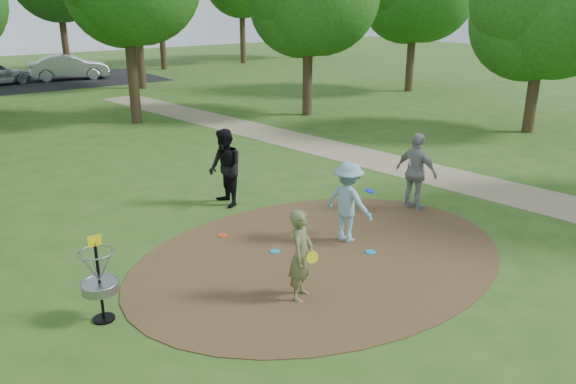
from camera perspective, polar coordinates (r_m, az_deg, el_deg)
ground at (r=11.82m, az=3.46°, el=-6.59°), size 100.00×100.00×0.00m
dirt_clearing at (r=11.82m, az=3.46°, el=-6.55°), size 8.40×8.40×0.02m
footpath at (r=17.54m, az=15.79°, el=1.44°), size 7.55×39.89×0.01m
parking_lot at (r=39.50m, az=-23.34°, el=10.20°), size 14.00×8.00×0.01m
player_observer_with_disc at (r=9.92m, az=1.35°, el=-6.44°), size 0.74×0.69×1.69m
player_throwing_with_disc at (r=12.31m, az=6.13°, el=-1.02°), size 1.22×1.31×1.81m
player_walking_with_disc at (r=14.40m, az=-6.39°, el=2.41°), size 0.86×1.05×2.01m
player_waiting_with_disc at (r=14.41m, az=12.90°, el=1.99°), size 0.64×1.22×1.99m
disc_ground_cyan at (r=11.98m, az=-1.33°, el=-6.04°), size 0.22×0.22×0.02m
disc_ground_blue at (r=12.08m, az=8.38°, el=-6.04°), size 0.22×0.22×0.02m
disc_ground_red at (r=12.83m, az=-6.70°, el=-4.39°), size 0.22×0.22×0.02m
car_right at (r=40.17m, az=-21.33°, el=11.73°), size 5.10×2.72×1.60m
disc_golf_basket at (r=9.75m, az=-18.70°, el=-7.81°), size 0.63×0.63×1.54m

